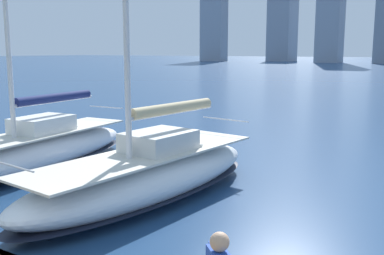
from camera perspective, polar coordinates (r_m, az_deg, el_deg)
sailboat_tan at (r=12.89m, az=-5.66°, el=-5.89°), size 3.43×9.12×10.22m
sailboat_navy at (r=16.84m, az=-19.60°, el=-2.76°), size 3.05×9.54×9.43m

